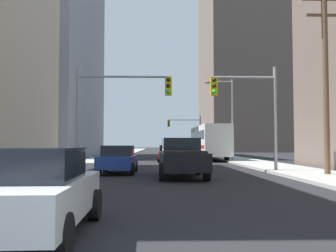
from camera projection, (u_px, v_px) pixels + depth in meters
name	position (u px, v px, depth m)	size (l,w,h in m)	color
sidewalk_left	(116.00, 155.00, 52.38)	(3.56, 160.00, 0.15)	#9E9E99
sidewalk_right	(214.00, 155.00, 52.75)	(3.56, 160.00, 0.15)	#9E9E99
city_bus	(209.00, 141.00, 38.55)	(2.71, 11.54, 3.40)	silver
pickup_truck_black	(182.00, 158.00, 18.35)	(2.20, 5.45, 1.90)	black
sedan_white	(31.00, 191.00, 6.57)	(1.95, 4.25, 1.52)	white
sedan_blue	(118.00, 159.00, 20.76)	(1.95, 4.26, 1.52)	navy
sedan_red	(168.00, 153.00, 34.73)	(1.95, 4.21, 1.52)	maroon
traffic_signal_near_left	(120.00, 99.00, 21.43)	(5.38, 0.44, 6.00)	gray
traffic_signal_near_right	(247.00, 101.00, 21.62)	(3.77, 0.44, 6.00)	gray
traffic_signal_far_right	(186.00, 128.00, 59.51)	(5.23, 0.44, 6.00)	gray
utility_pole_right	(326.00, 76.00, 18.65)	(2.20, 0.28, 9.35)	brown
street_lamp_right	(228.00, 112.00, 34.56)	(2.57, 0.32, 7.50)	gray
building_left_mid_office	(30.00, 32.00, 49.59)	(15.77, 24.34, 32.33)	#93939E
building_right_far_highrise	(256.00, 47.00, 90.67)	(24.67, 28.41, 49.44)	#66564C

